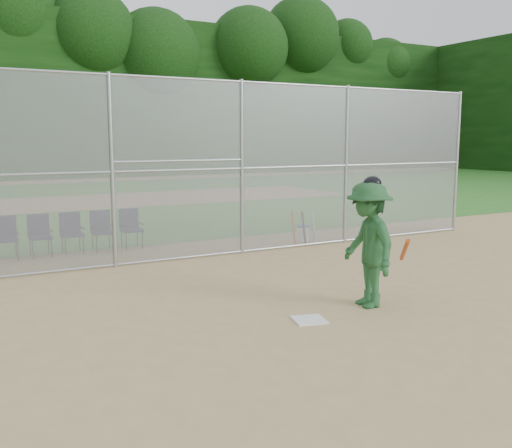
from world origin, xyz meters
TOP-DOWN VIEW (x-y plane):
  - ground at (0.00, 0.00)m, footprint 100.00×100.00m
  - grass_strip at (0.00, 18.00)m, footprint 100.00×100.00m
  - dirt_patch_far at (0.00, 18.00)m, footprint 24.00×24.00m
  - backstop_fence at (0.00, 5.00)m, footprint 16.09×0.09m
  - treeline at (0.00, 20.00)m, footprint 81.00×60.00m
  - home_plate at (-0.43, 0.07)m, footprint 0.56×0.56m
  - batter_at_plate at (0.80, 0.25)m, footprint 1.15×1.44m
  - water_cooler at (3.17, 5.70)m, footprint 0.33×0.33m
  - spare_bats at (2.90, 5.26)m, footprint 0.66×0.27m
  - chair_3 at (-3.92, 6.86)m, footprint 0.54×0.52m
  - chair_4 at (-3.21, 6.86)m, footprint 0.54×0.52m
  - chair_5 at (-2.50, 6.86)m, footprint 0.54×0.52m
  - chair_6 at (-1.80, 6.86)m, footprint 0.54×0.52m
  - chair_7 at (-1.09, 6.86)m, footprint 0.54×0.52m

SIDE VIEW (x-z plane):
  - ground at x=0.00m, z-range 0.00..0.00m
  - grass_strip at x=0.00m, z-range 0.01..0.01m
  - dirt_patch_far at x=0.00m, z-range 0.01..0.01m
  - home_plate at x=-0.43m, z-range 0.00..0.02m
  - water_cooler at x=3.17m, z-range 0.00..0.42m
  - spare_bats at x=2.90m, z-range 0.00..0.84m
  - chair_3 at x=-3.92m, z-range 0.00..0.96m
  - chair_4 at x=-3.21m, z-range 0.00..0.96m
  - chair_5 at x=-2.50m, z-range 0.00..0.96m
  - chair_6 at x=-1.80m, z-range 0.00..0.96m
  - chair_7 at x=-1.09m, z-range 0.00..0.96m
  - batter_at_plate at x=0.80m, z-range -0.03..2.07m
  - backstop_fence at x=0.00m, z-range 0.07..4.07m
  - treeline at x=0.00m, z-range 0.00..11.00m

